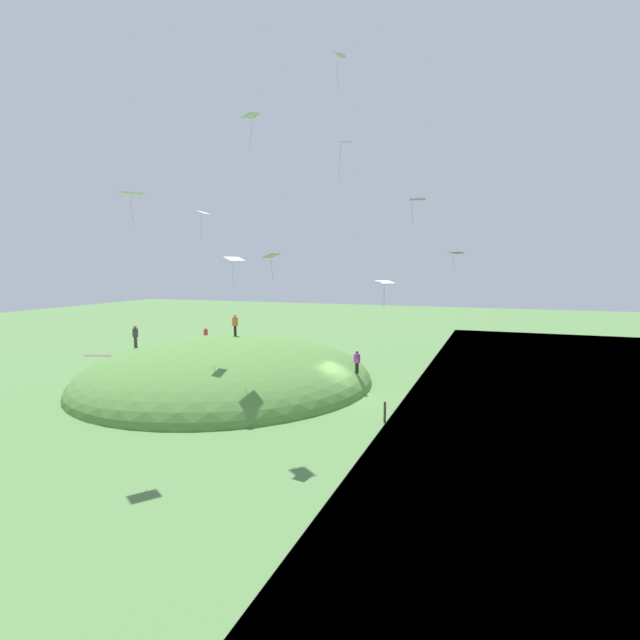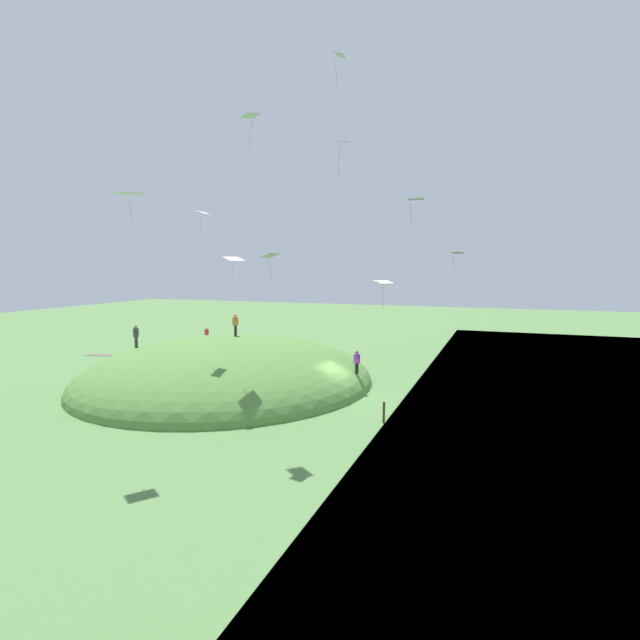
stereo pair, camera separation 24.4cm
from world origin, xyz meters
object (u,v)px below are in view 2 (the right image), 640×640
person_on_hilltop (235,322)px  kite_7 (234,260)px  person_walking_path (207,333)px  mooring_post (384,413)px  kite_1 (339,58)px  kite_8 (342,146)px  person_with_child (357,359)px  kite_2 (129,194)px  kite_3 (457,253)px  kite_0 (383,283)px  kite_4 (250,117)px  kite_6 (415,200)px  kite_5 (270,257)px  person_watching_kites (136,333)px  kite_9 (203,214)px

person_on_hilltop → kite_7: bearing=161.6°
person_walking_path → mooring_post: person_walking_path is taller
kite_1 → kite_8: bearing=137.6°
person_on_hilltop → person_walking_path: 9.14m
person_with_child → kite_2: bearing=169.3°
person_walking_path → kite_7: kite_7 is taller
kite_1 → kite_3: (-5.63, -8.96, -10.27)m
kite_0 → kite_2: (11.24, 4.88, 4.24)m
kite_0 → mooring_post: kite_0 is taller
person_on_hilltop → person_walking_path: person_on_hilltop is taller
kite_1 → kite_7: size_ratio=1.14×
kite_0 → kite_7: 10.75m
kite_3 → mooring_post: kite_3 is taller
kite_4 → kite_6: kite_4 is taller
kite_5 → kite_6: kite_6 is taller
person_with_child → kite_5: (1.21, 11.27, 7.03)m
person_walking_path → person_on_hilltop: bearing=53.8°
kite_8 → person_watching_kites: bearing=-14.1°
person_on_hilltop → kite_6: 20.10m
kite_0 → kite_7: (10.23, -3.06, 1.25)m
kite_9 → person_walking_path: bearing=-56.7°
kite_4 → kite_9: 8.49m
person_on_hilltop → kite_5: kite_5 is taller
kite_6 → kite_7: size_ratio=0.73×
kite_1 → mooring_post: kite_1 is taller
person_with_child → kite_9: bearing=129.2°
kite_0 → kite_1: (3.20, -2.47, 12.00)m
person_on_hilltop → kite_5: (-9.21, 12.43, 4.92)m
person_with_child → mooring_post: bearing=-134.8°
kite_2 → kite_4: bearing=-119.4°
kite_2 → kite_9: kite_9 is taller
kite_8 → kite_9: (10.83, -2.92, -2.97)m
person_watching_kites → kite_5: (-16.07, 8.94, 5.70)m
kite_5 → kite_3: bearing=-119.4°
kite_3 → kite_5: 15.57m
kite_0 → person_on_hilltop: bearing=-35.5°
person_walking_path → kite_0: (-21.04, 16.27, 5.56)m
person_on_hilltop → kite_2: 17.36m
kite_0 → kite_5: size_ratio=1.03×
kite_5 → kite_8: bearing=-118.1°
kite_7 → person_on_hilltop: bearing=-60.0°
person_watching_kites → mooring_post: (-20.74, 4.04, -3.03)m
person_with_child → kite_5: 13.34m
kite_9 → kite_8: bearing=164.9°
person_walking_path → person_watching_kites: bearing=4.5°
person_watching_kites → kite_8: size_ratio=0.83×
person_on_hilltop → kite_5: bearing=168.1°
kite_0 → kite_5: bearing=22.4°
person_on_hilltop → kite_3: size_ratio=1.42×
kite_3 → kite_6: size_ratio=1.03×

